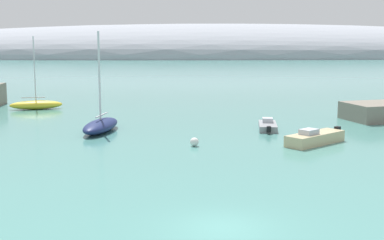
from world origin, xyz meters
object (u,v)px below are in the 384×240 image
sailboat_navy_near_shore (101,125)px  motorboat_grey_alongside_breakwater (268,126)px  mooring_buoy_white (194,142)px  motorboat_sand_foreground (315,138)px  sailboat_yellow_mid_mooring (36,104)px

sailboat_navy_near_shore → motorboat_grey_alongside_breakwater: 14.62m
sailboat_navy_near_shore → mooring_buoy_white: (7.79, -6.46, -0.27)m
motorboat_grey_alongside_breakwater → motorboat_sand_foreground: bearing=-151.7°
sailboat_yellow_mid_mooring → motorboat_grey_alongside_breakwater: sailboat_yellow_mid_mooring is taller
sailboat_yellow_mid_mooring → mooring_buoy_white: 27.46m
motorboat_sand_foreground → mooring_buoy_white: size_ratio=8.07×
motorboat_grey_alongside_breakwater → mooring_buoy_white: motorboat_grey_alongside_breakwater is taller
sailboat_navy_near_shore → motorboat_grey_alongside_breakwater: sailboat_navy_near_shore is taller
motorboat_grey_alongside_breakwater → mooring_buoy_white: (-6.82, -7.09, 0.01)m
sailboat_navy_near_shore → sailboat_yellow_mid_mooring: sailboat_navy_near_shore is taller
sailboat_navy_near_shore → mooring_buoy_white: size_ratio=13.08×
motorboat_sand_foreground → motorboat_grey_alongside_breakwater: size_ratio=1.15×
sailboat_navy_near_shore → motorboat_grey_alongside_breakwater: (14.61, 0.63, -0.28)m
sailboat_yellow_mid_mooring → sailboat_navy_near_shore: bearing=-70.9°
mooring_buoy_white → sailboat_yellow_mid_mooring: bearing=128.4°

